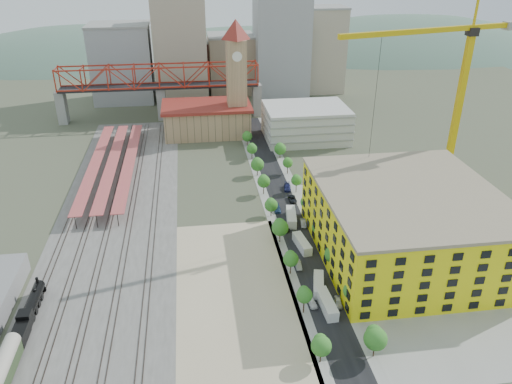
{
  "coord_description": "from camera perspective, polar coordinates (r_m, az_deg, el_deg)",
  "views": [
    {
      "loc": [
        -12.22,
        -126.25,
        74.81
      ],
      "look_at": [
        5.48,
        2.1,
        10.0
      ],
      "focal_mm": 35.0,
      "sensor_mm": 36.0,
      "label": 1
    }
  ],
  "objects": [
    {
      "name": "site_trailer_d",
      "position": [
        149.68,
        4.05,
        -2.87
      ],
      "size": [
        4.11,
        10.48,
        2.79
      ],
      "primitive_type": "cube",
      "rotation": [
        0.0,
        0.0,
        -0.14
      ],
      "color": "silver",
      "rests_on": "ground"
    },
    {
      "name": "car_7",
      "position": [
        168.9,
        3.61,
        0.53
      ],
      "size": [
        3.07,
        5.83,
        1.61
      ],
      "primitive_type": "imported",
      "rotation": [
        0.0,
        0.0,
        -0.15
      ],
      "color": "navy",
      "rests_on": "ground"
    },
    {
      "name": "truss_bridge",
      "position": [
        238.27,
        -10.97,
        12.52
      ],
      "size": [
        94.0,
        9.6,
        25.6
      ],
      "color": "gray",
      "rests_on": "ground"
    },
    {
      "name": "sidewalk_east",
      "position": [
        163.35,
        4.96,
        -0.78
      ],
      "size": [
        3.0,
        170.0,
        0.04
      ],
      "primitive_type": "cube",
      "color": "gray",
      "rests_on": "ground"
    },
    {
      "name": "car_2",
      "position": [
        145.54,
        3.25,
        -4.09
      ],
      "size": [
        2.96,
        5.18,
        1.36
      ],
      "primitive_type": "imported",
      "rotation": [
        0.0,
        0.0,
        0.15
      ],
      "color": "black",
      "rests_on": "ground"
    },
    {
      "name": "distant_hills",
      "position": [
        419.9,
        0.58,
        5.01
      ],
      "size": [
        647.0,
        264.0,
        227.0
      ],
      "color": "#4C6B59",
      "rests_on": "ground"
    },
    {
      "name": "dirt_lot",
      "position": [
        120.98,
        -2.32,
        -11.63
      ],
      "size": [
        28.0,
        67.0,
        0.06
      ],
      "primitive_type": "cube",
      "color": "tan",
      "rests_on": "ground"
    },
    {
      "name": "car_3",
      "position": [
        155.45,
        2.45,
        -1.92
      ],
      "size": [
        2.2,
        5.0,
        1.43
      ],
      "primitive_type": "imported",
      "rotation": [
        0.0,
        0.0,
        -0.04
      ],
      "color": "navy",
      "rests_on": "ground"
    },
    {
      "name": "clock_tower",
      "position": [
        212.3,
        -2.26,
        14.01
      ],
      "size": [
        12.0,
        12.0,
        52.0
      ],
      "color": "tan",
      "rests_on": "ground"
    },
    {
      "name": "car_5",
      "position": [
        148.05,
        5.42,
        -3.57
      ],
      "size": [
        2.2,
        4.79,
        1.52
      ],
      "primitive_type": "imported",
      "rotation": [
        0.0,
        0.0,
        -0.13
      ],
      "color": "gray",
      "rests_on": "ground"
    },
    {
      "name": "construction_pad",
      "position": [
        141.97,
        17.4,
        -6.59
      ],
      "size": [
        50.0,
        90.0,
        0.06
      ],
      "primitive_type": "cube",
      "color": "gray",
      "rests_on": "ground"
    },
    {
      "name": "site_trailer_a",
      "position": [
        117.21,
        8.09,
        -12.56
      ],
      "size": [
        3.06,
        9.97,
        2.7
      ],
      "primitive_type": "cube",
      "rotation": [
        0.0,
        0.0,
        0.05
      ],
      "color": "silver",
      "rests_on": "ground"
    },
    {
      "name": "car_4",
      "position": [
        119.11,
        9.36,
        -12.31
      ],
      "size": [
        2.38,
        4.47,
        1.45
      ],
      "primitive_type": "imported",
      "rotation": [
        0.0,
        0.0,
        -0.16
      ],
      "color": "silver",
      "rests_on": "ground"
    },
    {
      "name": "site_trailer_b",
      "position": [
        122.92,
        7.16,
        -10.45
      ],
      "size": [
        4.41,
        9.22,
        2.44
      ],
      "primitive_type": "cube",
      "rotation": [
        0.0,
        0.0,
        -0.24
      ],
      "color": "silver",
      "rests_on": "ground"
    },
    {
      "name": "street_trees",
      "position": [
        153.69,
        3.75,
        -2.62
      ],
      "size": [
        15.4,
        124.4,
        8.0
      ],
      "color": "#236A20",
      "rests_on": "ground"
    },
    {
      "name": "construction_building",
      "position": [
        136.04,
        16.78,
        -3.41
      ],
      "size": [
        44.6,
        50.6,
        18.8
      ],
      "color": "yellow",
      "rests_on": "ground"
    },
    {
      "name": "sidewalk_west",
      "position": [
        161.44,
        1.14,
        -1.03
      ],
      "size": [
        3.0,
        170.0,
        0.04
      ],
      "primitive_type": "cube",
      "color": "gray",
      "rests_on": "ground"
    },
    {
      "name": "rail_tracks",
      "position": [
        163.99,
        -15.92,
        -1.62
      ],
      "size": [
        26.56,
        160.0,
        0.18
      ],
      "color": "#382B23",
      "rests_on": "ground"
    },
    {
      "name": "locomotive",
      "position": [
        123.9,
        -24.45,
        -12.25
      ],
      "size": [
        2.77,
        21.37,
        5.34
      ],
      "color": "black",
      "rests_on": "ground"
    },
    {
      "name": "parking_garage",
      "position": [
        213.16,
        5.7,
        7.89
      ],
      "size": [
        34.0,
        26.0,
        14.0
      ],
      "primitive_type": "cube",
      "color": "silver",
      "rests_on": "ground"
    },
    {
      "name": "platform_canopies",
      "position": [
        187.54,
        -16.09,
        3.3
      ],
      "size": [
        16.0,
        80.0,
        4.12
      ],
      "color": "#B75146",
      "rests_on": "ground"
    },
    {
      "name": "skyline",
      "position": [
        274.26,
        -3.73,
        15.59
      ],
      "size": [
        133.0,
        46.0,
        60.0
      ],
      "color": "#9EA0A3",
      "rests_on": "ground"
    },
    {
      "name": "tower_crane",
      "position": [
        159.81,
        21.55,
        11.7
      ],
      "size": [
        57.48,
        16.15,
        62.68
      ],
      "color": "gold",
      "rests_on": "ground"
    },
    {
      "name": "car_0",
      "position": [
        118.23,
        6.41,
        -12.43
      ],
      "size": [
        2.2,
        4.36,
        1.43
      ],
      "primitive_type": "imported",
      "rotation": [
        0.0,
        0.0,
        0.13
      ],
      "color": "white",
      "rests_on": "ground"
    },
    {
      "name": "coach",
      "position": [
        109.21,
        -27.2,
        -18.23
      ],
      "size": [
        3.07,
        17.81,
        5.59
      ],
      "color": "#273C20",
      "rests_on": "ground"
    },
    {
      "name": "street_asphalt",
      "position": [
        162.3,
        3.06,
        -0.9
      ],
      "size": [
        12.0,
        170.0,
        0.06
      ],
      "primitive_type": "cube",
      "color": "black",
      "rests_on": "ground"
    },
    {
      "name": "ballast_strip",
      "position": [
        163.77,
        -15.3,
        -1.62
      ],
      "size": [
        36.0,
        165.0,
        0.06
      ],
      "primitive_type": "cube",
      "color": "#605E59",
      "rests_on": "ground"
    },
    {
      "name": "site_trailer_c",
      "position": [
        137.4,
        5.28,
        -5.91
      ],
      "size": [
        3.72,
        9.64,
        2.57
      ],
      "primitive_type": "cube",
      "rotation": [
        0.0,
        0.0,
        0.14
      ],
      "color": "silver",
      "rests_on": "ground"
    },
    {
      "name": "station_hall",
      "position": [
        219.23,
        -5.63,
        8.34
      ],
      "size": [
        38.0,
        24.0,
        13.1
      ],
      "color": "tan",
      "rests_on": "ground"
    },
    {
      "name": "car_6",
      "position": [
        161.62,
        4.18,
        -0.8
      ],
      "size": [
        2.32,
        4.97,
        1.38
      ],
      "primitive_type": "imported",
      "rotation": [
        0.0,
        0.0,
        -0.01
      ],
      "color": "black",
      "rests_on": "ground"
    },
    {
      "name": "car_1",
      "position": [
        129.98,
        4.82,
        -8.29
      ],
      "size": [
        1.59,
        4.36,
        1.43
      ],
      "primitive_type": "imported",
      "rotation": [
        0.0,
        0.0,
        -0.02
      ],
      "color": "#A0A0A5",
      "rests_on": "ground"
    },
    {
      "name": "ground",
      "position": [
        147.26,
        -2.0,
        -3.98
      ],
      "size": [
        400.0,
        400.0,
        0.0
      ],
      "primitive_type": "plane",
      "color": "#474C38",
      "rests_on": "ground"
    }
  ]
}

